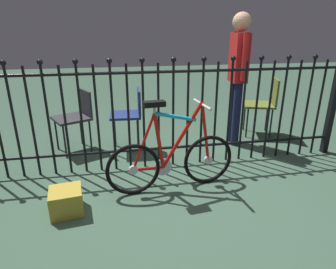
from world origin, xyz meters
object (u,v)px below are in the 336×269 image
object	(u,v)px
chair_charcoal	(77,114)
display_crate	(66,201)
chair_olive	(265,101)
chair_navy	(131,112)
person_visitor	(238,68)
bicycle	(172,159)

from	to	relation	value
chair_charcoal	display_crate	bearing A→B (deg)	-88.95
chair_olive	display_crate	bearing A→B (deg)	-149.46
chair_navy	display_crate	world-z (taller)	chair_navy
chair_charcoal	person_visitor	bearing A→B (deg)	-3.82
chair_navy	chair_olive	bearing A→B (deg)	6.99
chair_olive	chair_charcoal	distance (m)	2.71
display_crate	person_visitor	bearing A→B (deg)	32.28
chair_navy	person_visitor	size ratio (longest dim) A/B	0.47
chair_navy	bicycle	bearing A→B (deg)	-73.02
bicycle	person_visitor	xyz separation A→B (m)	(1.10, 1.09, 0.72)
person_visitor	chair_olive	bearing A→B (deg)	23.68
chair_olive	chair_navy	xyz separation A→B (m)	(-2.02, -0.25, -0.00)
chair_navy	display_crate	size ratio (longest dim) A/B	2.98
chair_charcoal	chair_navy	xyz separation A→B (m)	(0.69, -0.13, 0.03)
bicycle	chair_olive	world-z (taller)	bicycle
bicycle	person_visitor	size ratio (longest dim) A/B	0.76
chair_navy	person_visitor	world-z (taller)	person_visitor
chair_olive	display_crate	distance (m)	3.15
chair_olive	chair_charcoal	bearing A→B (deg)	-177.61
bicycle	chair_navy	size ratio (longest dim) A/B	1.60
person_visitor	chair_navy	bearing A→B (deg)	179.68
bicycle	person_visitor	bearing A→B (deg)	44.66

